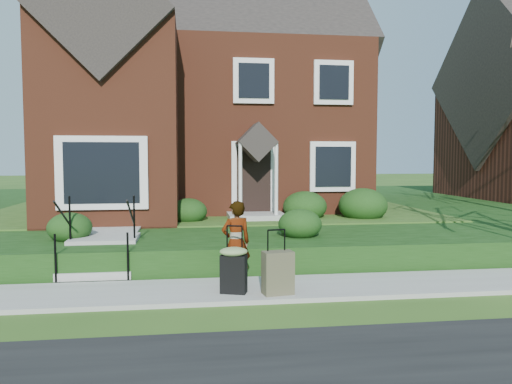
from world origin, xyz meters
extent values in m
plane|color=#2D5119|center=(0.00, 0.00, 0.00)|extent=(120.00, 120.00, 0.00)
cube|color=#9E9B93|center=(0.00, 0.00, 0.04)|extent=(60.00, 1.60, 0.08)
cube|color=#13340E|center=(4.00, 10.90, 0.30)|extent=(44.00, 20.00, 0.60)
cube|color=#9E9B93|center=(-2.50, 5.00, 0.63)|extent=(1.20, 6.00, 0.06)
cube|color=brown|center=(0.00, 10.00, 3.30)|extent=(10.00, 8.00, 5.40)
cube|color=brown|center=(-2.80, 5.20, 3.30)|extent=(3.60, 2.40, 5.40)
cube|color=white|center=(-2.80, 4.05, 2.00)|extent=(2.20, 0.30, 1.80)
cube|color=black|center=(1.20, 5.94, 1.65)|extent=(1.00, 0.12, 2.10)
cube|color=black|center=(3.60, 5.95, 2.10)|extent=(1.40, 0.10, 1.50)
cube|color=brown|center=(3.00, 10.00, 8.20)|extent=(0.90, 0.90, 3.00)
cube|color=#9E9B93|center=(-2.50, 1.00, 0.15)|extent=(1.40, 0.30, 0.15)
cube|color=#9E9B93|center=(-2.50, 1.30, 0.30)|extent=(1.40, 0.30, 0.15)
cube|color=#9E9B93|center=(-2.50, 1.60, 0.45)|extent=(1.40, 0.30, 0.15)
cube|color=#9E9B93|center=(-2.50, 1.90, 0.60)|extent=(1.40, 0.30, 0.15)
cube|color=#9E9B93|center=(-2.50, 2.45, 0.60)|extent=(1.40, 0.80, 0.15)
cylinder|color=black|center=(-3.15, 0.85, 0.53)|extent=(0.04, 0.04, 0.90)
cylinder|color=black|center=(-3.15, 2.05, 1.13)|extent=(0.04, 0.04, 0.90)
cylinder|color=black|center=(-1.85, 0.85, 0.53)|extent=(0.04, 0.04, 0.90)
cylinder|color=black|center=(-1.85, 2.05, 1.13)|extent=(0.04, 0.04, 0.90)
ellipsoid|color=black|center=(-4.11, 5.14, 1.03)|extent=(1.23, 1.23, 0.86)
ellipsoid|color=black|center=(-0.72, 5.22, 0.96)|extent=(1.04, 1.04, 0.73)
ellipsoid|color=black|center=(2.65, 5.50, 1.05)|extent=(1.27, 1.27, 0.89)
ellipsoid|color=black|center=(4.33, 5.28, 1.09)|extent=(1.41, 1.41, 0.99)
ellipsoid|color=black|center=(-3.26, 2.51, 0.93)|extent=(0.95, 0.95, 0.66)
ellipsoid|color=black|center=(1.78, 2.31, 0.94)|extent=(0.98, 0.98, 0.69)
imported|color=#999999|center=(0.13, 0.27, 0.84)|extent=(0.63, 0.50, 1.52)
cube|color=black|center=(0.03, -0.31, 0.40)|extent=(0.49, 0.36, 0.65)
cylinder|color=black|center=(0.03, -0.31, 1.22)|extent=(0.26, 0.11, 0.03)
cylinder|color=black|center=(-0.10, -0.31, 0.97)|extent=(0.02, 0.02, 0.49)
cylinder|color=black|center=(0.16, -0.31, 0.97)|extent=(0.02, 0.02, 0.49)
cylinder|color=black|center=(-0.12, -0.31, 0.11)|extent=(0.06, 0.07, 0.06)
cylinder|color=black|center=(0.19, -0.31, 0.11)|extent=(0.06, 0.07, 0.06)
ellipsoid|color=#839F5B|center=(0.03, -0.31, 0.81)|extent=(0.57, 0.52, 0.15)
cube|color=brown|center=(0.77, -0.48, 0.44)|extent=(0.54, 0.36, 0.73)
cylinder|color=black|center=(0.77, -0.48, 1.16)|extent=(0.30, 0.08, 0.03)
cylinder|color=black|center=(0.61, -0.48, 0.98)|extent=(0.02, 0.02, 0.35)
cylinder|color=black|center=(0.92, -0.48, 0.98)|extent=(0.02, 0.02, 0.35)
cylinder|color=black|center=(0.59, -0.48, 0.11)|extent=(0.05, 0.07, 0.06)
cylinder|color=black|center=(0.94, -0.48, 0.11)|extent=(0.05, 0.07, 0.06)
camera|label=1|loc=(-0.71, -8.62, 2.38)|focal=35.00mm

